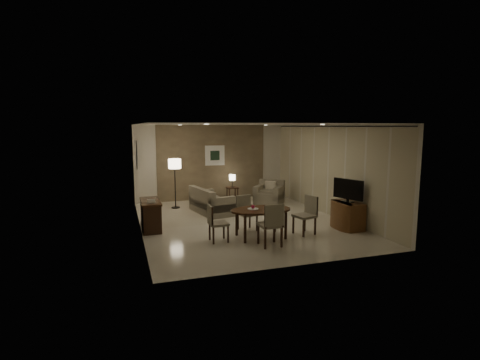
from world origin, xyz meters
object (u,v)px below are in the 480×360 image
object	(u,v)px
dining_table	(261,223)
console_desk	(151,215)
sofa	(211,200)
floor_lamp	(175,184)
chair_right	(304,215)
chair_left	(219,223)
armchair	(269,192)
side_table	(232,194)
tv_cabinet	(348,215)
chair_near	(270,224)
chair_far	(247,213)

from	to	relation	value
dining_table	console_desk	bearing A→B (deg)	147.70
dining_table	sofa	distance (m)	2.94
dining_table	floor_lamp	bearing A→B (deg)	110.47
chair_right	floor_lamp	xyz separation A→B (m)	(-2.58, 4.00, 0.33)
dining_table	chair_left	xyz separation A→B (m)	(-1.04, -0.00, 0.09)
sofa	floor_lamp	xyz separation A→B (m)	(-0.96, 1.04, 0.42)
armchair	side_table	world-z (taller)	armchair
floor_lamp	tv_cabinet	bearing A→B (deg)	-44.78
sofa	chair_left	bearing A→B (deg)	157.96
dining_table	chair_near	distance (m)	0.68
chair_left	armchair	bearing A→B (deg)	-38.12
chair_left	side_table	distance (m)	4.79
sofa	side_table	world-z (taller)	sofa
dining_table	chair_right	xyz separation A→B (m)	(1.12, -0.07, 0.13)
dining_table	chair_left	distance (m)	1.04
chair_near	side_table	world-z (taller)	chair_near
chair_left	floor_lamp	xyz separation A→B (m)	(-0.42, 3.93, 0.37)
chair_right	tv_cabinet	bearing A→B (deg)	80.75
armchair	side_table	xyz separation A→B (m)	(-1.05, 0.88, -0.15)
sofa	side_table	xyz separation A→B (m)	(1.15, 1.59, -0.14)
chair_near	sofa	xyz separation A→B (m)	(-0.47, 3.55, -0.10)
console_desk	sofa	world-z (taller)	sofa
tv_cabinet	chair_far	bearing A→B (deg)	166.02
dining_table	tv_cabinet	bearing A→B (deg)	1.10
chair_right	chair_far	bearing A→B (deg)	-136.18
console_desk	chair_near	distance (m)	3.27
sofa	chair_near	bearing A→B (deg)	175.90
dining_table	chair_left	world-z (taller)	chair_left
tv_cabinet	side_table	world-z (taller)	tv_cabinet
console_desk	dining_table	size ratio (longest dim) A/B	0.82
sofa	dining_table	bearing A→B (deg)	178.37
tv_cabinet	floor_lamp	distance (m)	5.53
console_desk	side_table	distance (m)	4.26
chair_left	armchair	world-z (taller)	chair_left
side_table	chair_left	bearing A→B (deg)	-110.57
dining_table	armchair	size ratio (longest dim) A/B	1.65
side_table	floor_lamp	size ratio (longest dim) A/B	0.31
side_table	tv_cabinet	bearing A→B (deg)	-67.86
tv_cabinet	floor_lamp	bearing A→B (deg)	135.22
console_desk	dining_table	world-z (taller)	console_desk
console_desk	chair_near	xyz separation A→B (m)	(2.41, -2.21, 0.11)
chair_left	side_table	xyz separation A→B (m)	(1.68, 4.48, -0.18)
dining_table	armchair	bearing A→B (deg)	64.82
console_desk	chair_left	size ratio (longest dim) A/B	1.39
dining_table	chair_far	size ratio (longest dim) A/B	1.67
console_desk	chair_right	xyz separation A→B (m)	(3.57, -1.62, 0.10)
chair_left	sofa	xyz separation A→B (m)	(0.53, 2.89, -0.04)
dining_table	side_table	world-z (taller)	dining_table
dining_table	sofa	size ratio (longest dim) A/B	0.89
chair_left	sofa	distance (m)	2.94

